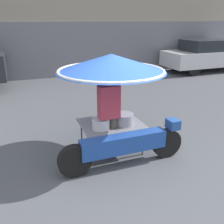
# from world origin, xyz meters

# --- Properties ---
(ground_plane) EXTENTS (36.00, 36.00, 0.00)m
(ground_plane) POSITION_xyz_m (0.00, 0.00, 0.00)
(ground_plane) COLOR #4C4F54
(shopfront_building) EXTENTS (28.00, 2.06, 3.77)m
(shopfront_building) POSITION_xyz_m (0.00, 9.26, 1.87)
(shopfront_building) COLOR gray
(shopfront_building) RESTS_ON ground
(vendor_motorcycle_cart) EXTENTS (2.35, 2.01, 1.92)m
(vendor_motorcycle_cart) POSITION_xyz_m (-0.21, 0.99, 1.50)
(vendor_motorcycle_cart) COLOR black
(vendor_motorcycle_cart) RESTS_ON ground
(vendor_person) EXTENTS (0.38, 0.22, 1.62)m
(vendor_person) POSITION_xyz_m (-0.34, 0.84, 0.91)
(vendor_person) COLOR #4C473D
(vendor_person) RESTS_ON ground
(parked_car) EXTENTS (4.60, 1.79, 1.56)m
(parked_car) POSITION_xyz_m (7.26, 7.04, 0.80)
(parked_car) COLOR black
(parked_car) RESTS_ON ground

